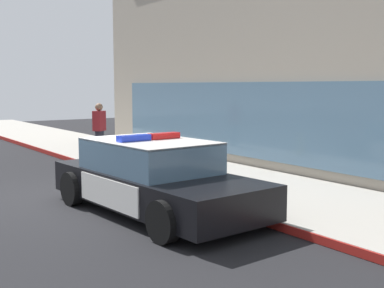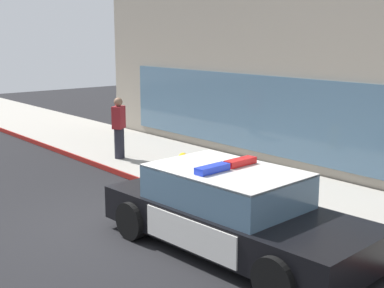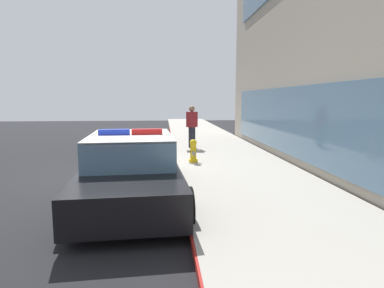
% 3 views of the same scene
% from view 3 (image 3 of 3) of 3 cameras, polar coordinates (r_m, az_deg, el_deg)
% --- Properties ---
extents(ground, '(48.00, 48.00, 0.00)m').
position_cam_3_polar(ground, '(9.35, -14.07, -5.48)').
color(ground, black).
extents(sidewalk, '(48.00, 3.49, 0.15)m').
position_cam_3_polar(sidewalk, '(9.46, 8.31, -4.71)').
color(sidewalk, '#A39E93').
rests_on(sidewalk, ground).
extents(curb_red_paint, '(28.80, 0.04, 0.14)m').
position_cam_3_polar(curb_red_paint, '(9.22, -2.43, -4.96)').
color(curb_red_paint, maroon).
rests_on(curb_red_paint, ground).
extents(police_cruiser, '(4.91, 2.34, 1.49)m').
position_cam_3_polar(police_cruiser, '(6.95, -10.59, -4.22)').
color(police_cruiser, black).
rests_on(police_cruiser, ground).
extents(fire_hydrant, '(0.34, 0.39, 0.73)m').
position_cam_3_polar(fire_hydrant, '(10.21, 0.22, -1.26)').
color(fire_hydrant, gold).
rests_on(fire_hydrant, sidewalk).
extents(pedestrian_on_sidewalk, '(0.44, 0.48, 1.71)m').
position_cam_3_polar(pedestrian_on_sidewalk, '(13.25, -0.01, 3.06)').
color(pedestrian_on_sidewalk, '#23232D').
rests_on(pedestrian_on_sidewalk, sidewalk).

